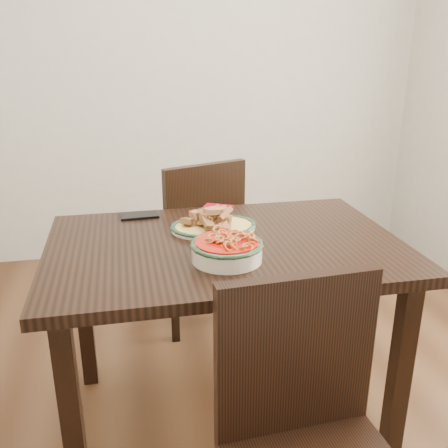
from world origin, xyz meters
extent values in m
plane|color=#3D2413|center=(0.00, 0.00, 0.00)|extent=(3.50, 3.50, 0.00)
cube|color=beige|center=(0.00, 1.75, 1.30)|extent=(3.50, 0.10, 2.60)
cube|color=black|center=(0.04, -0.03, 0.73)|extent=(1.24, 0.83, 0.04)
cube|color=black|center=(-0.50, -0.36, 0.35)|extent=(0.06, 0.06, 0.71)
cube|color=black|center=(0.58, -0.36, 0.35)|extent=(0.06, 0.06, 0.71)
cube|color=black|center=(-0.50, 0.30, 0.35)|extent=(0.06, 0.06, 0.71)
cube|color=black|center=(0.58, 0.30, 0.35)|extent=(0.06, 0.06, 0.71)
cube|color=black|center=(0.01, 0.77, 0.43)|extent=(0.54, 0.54, 0.04)
cube|color=black|center=(0.11, 0.98, 0.21)|extent=(0.04, 0.04, 0.41)
cube|color=black|center=(-0.21, 0.87, 0.21)|extent=(0.04, 0.04, 0.41)
cube|color=black|center=(0.23, 0.66, 0.21)|extent=(0.04, 0.04, 0.41)
cube|color=black|center=(-0.10, 0.55, 0.21)|extent=(0.04, 0.04, 0.41)
cube|color=black|center=(0.07, 0.59, 0.67)|extent=(0.41, 0.18, 0.44)
cube|color=black|center=(0.10, -0.61, 0.67)|extent=(0.42, 0.06, 0.44)
ellipsoid|color=beige|center=(0.02, 0.10, 0.76)|extent=(0.32, 0.24, 0.02)
ellipsoid|color=gold|center=(0.02, 0.10, 0.76)|extent=(0.30, 0.23, 0.01)
torus|color=#173421|center=(0.02, 0.10, 0.77)|extent=(0.25, 0.25, 0.01)
cylinder|color=beige|center=(0.01, -0.18, 0.78)|extent=(0.23, 0.23, 0.06)
torus|color=#183620|center=(0.01, -0.18, 0.81)|extent=(0.24, 0.24, 0.02)
cylinder|color=#A41207|center=(0.01, -0.18, 0.81)|extent=(0.20, 0.20, 0.01)
cube|color=black|center=(-0.25, 0.31, 0.76)|extent=(0.16, 0.09, 0.01)
cube|color=maroon|center=(0.08, 0.33, 0.76)|extent=(0.15, 0.14, 0.01)
camera|label=1|loc=(-0.30, -1.63, 1.41)|focal=40.00mm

